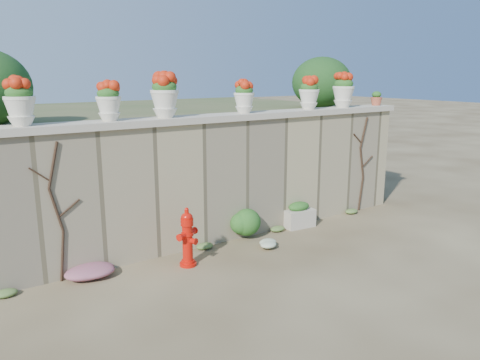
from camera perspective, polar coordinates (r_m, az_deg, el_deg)
ground at (r=6.73m, az=6.06°, el=-11.32°), size 80.00×80.00×0.00m
stone_wall at (r=7.79m, az=-2.38°, el=-0.10°), size 8.00×0.40×2.00m
wall_cap at (r=7.62m, az=-2.46°, el=7.61°), size 8.10×0.52×0.10m
raised_fill at (r=10.59m, az=-11.67°, el=3.12°), size 9.00×6.00×2.00m
back_shrub_right at (r=10.65m, az=9.92°, el=11.64°), size 1.30×1.30×1.10m
vine_left at (r=6.60m, az=-21.38°, el=-3.50°), size 0.60×0.04×1.91m
vine_right at (r=9.71m, az=14.68°, el=2.04°), size 0.60×0.04×1.91m
fire_hydrant at (r=6.85m, az=-6.42°, el=-6.92°), size 0.37×0.27×0.87m
planter_box at (r=8.63m, az=7.15°, el=-4.29°), size 0.59×0.38×0.47m
green_shrub at (r=7.95m, az=0.85°, el=-4.85°), size 0.69×0.62×0.65m
magenta_clump at (r=6.88m, az=-16.75°, el=-10.23°), size 0.85×0.56×0.23m
white_flowers at (r=7.57m, az=3.47°, el=-7.71°), size 0.50×0.40×0.18m
urn_pot_0 at (r=6.53m, az=-25.26°, el=8.56°), size 0.38×0.38×0.60m
urn_pot_1 at (r=6.81m, az=-15.73°, el=9.21°), size 0.35×0.35×0.55m
urn_pot_2 at (r=7.13m, az=-9.17°, el=10.13°), size 0.42×0.42×0.66m
urn_pot_3 at (r=7.86m, az=0.51°, el=10.10°), size 0.35×0.35×0.54m
urn_pot_4 at (r=8.77m, az=8.41°, el=10.40°), size 0.37×0.37×0.58m
urn_pot_5 at (r=9.40m, az=12.49°, el=10.61°), size 0.42×0.42×0.65m
terracotta_pot at (r=10.15m, az=16.28°, el=9.44°), size 0.23×0.23×0.28m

